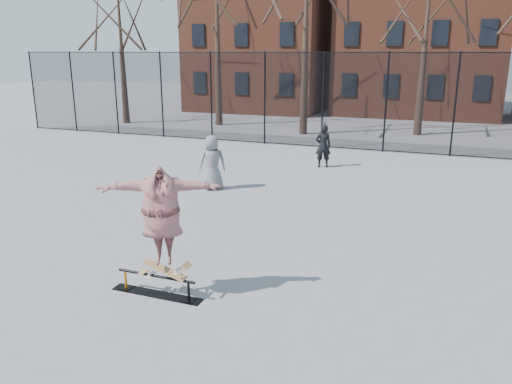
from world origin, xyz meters
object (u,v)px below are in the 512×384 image
at_px(skateboard, 165,274).
at_px(bystander_grey, 212,163).
at_px(skate_rail, 156,287).
at_px(skater, 162,224).
at_px(bystander_black, 323,146).

height_order(skateboard, bystander_grey, bystander_grey).
bearing_deg(skate_rail, skateboard, 0.00).
bearing_deg(skater, skateboard, -24.55).
height_order(skater, bystander_black, skater).
distance_m(skate_rail, bystander_grey, 6.81).
bearing_deg(skate_rail, skater, 0.00).
bearing_deg(skate_rail, bystander_grey, 107.51).
relative_size(skateboard, bystander_grey, 0.52).
xyz_separation_m(skate_rail, bystander_black, (0.34, 10.56, 0.62)).
height_order(skateboard, bystander_black, bystander_black).
bearing_deg(skate_rail, bystander_black, 88.17).
height_order(skateboard, skater, skater).
bearing_deg(bystander_black, skateboard, 67.55).
xyz_separation_m(skater, bystander_grey, (-2.22, 6.46, -0.48)).
xyz_separation_m(skateboard, bystander_grey, (-2.22, 6.46, 0.40)).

